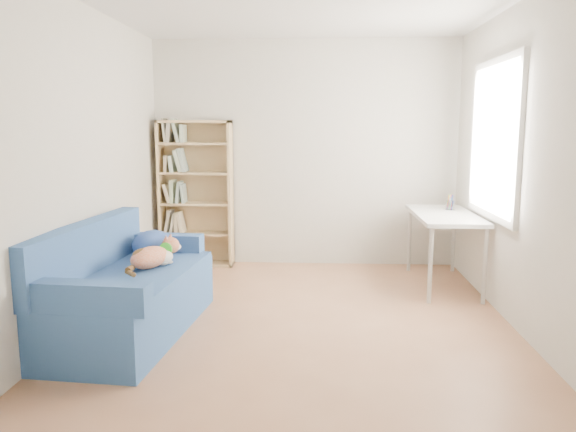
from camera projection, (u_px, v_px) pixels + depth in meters
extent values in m
plane|color=#996545|center=(298.00, 320.00, 4.73)|extent=(4.00, 4.00, 0.00)
cube|color=silver|center=(305.00, 154.00, 6.50)|extent=(3.50, 0.04, 2.60)
cube|color=silver|center=(284.00, 196.00, 2.56)|extent=(3.50, 0.04, 2.60)
cube|color=silver|center=(87.00, 165.00, 4.62)|extent=(0.04, 4.00, 2.60)
cube|color=silver|center=(520.00, 166.00, 4.44)|extent=(0.04, 4.00, 2.60)
cube|color=white|center=(497.00, 139.00, 5.00)|extent=(0.01, 1.20, 1.30)
cube|color=navy|center=(130.00, 306.00, 4.40)|extent=(0.99, 1.84, 0.44)
cube|color=navy|center=(85.00, 251.00, 4.35)|extent=(0.31, 1.78, 0.43)
cube|color=navy|center=(158.00, 244.00, 5.15)|extent=(0.85, 0.23, 0.20)
cube|color=navy|center=(86.00, 297.00, 3.56)|extent=(0.85, 0.23, 0.20)
cube|color=navy|center=(131.00, 276.00, 4.37)|extent=(0.96, 1.70, 0.05)
ellipsoid|color=#2D4B92|center=(153.00, 245.00, 4.94)|extent=(0.35, 0.39, 0.27)
ellipsoid|color=#B23714|center=(150.00, 257.00, 4.50)|extent=(0.33, 0.46, 0.17)
ellipsoid|color=silver|center=(161.00, 257.00, 4.62)|extent=(0.18, 0.21, 0.10)
ellipsoid|color=#331F0D|center=(144.00, 254.00, 4.45)|extent=(0.19, 0.24, 0.08)
sphere|color=#B23714|center=(162.00, 245.00, 4.79)|extent=(0.15, 0.15, 0.15)
cone|color=#B23714|center=(161.00, 236.00, 4.82)|extent=(0.07, 0.07, 0.07)
cone|color=#B23714|center=(158.00, 238.00, 4.75)|extent=(0.07, 0.08, 0.07)
cylinder|color=green|center=(159.00, 249.00, 4.72)|extent=(0.12, 0.07, 0.12)
cylinder|color=#331F0D|center=(138.00, 269.00, 4.28)|extent=(0.06, 0.17, 0.06)
cube|color=tan|center=(161.00, 194.00, 6.51)|extent=(0.03, 0.26, 1.68)
cube|color=tan|center=(231.00, 194.00, 6.47)|extent=(0.03, 0.26, 1.68)
cube|color=tan|center=(194.00, 122.00, 6.36)|extent=(0.84, 0.26, 0.03)
cube|color=tan|center=(198.00, 263.00, 6.62)|extent=(0.84, 0.26, 0.03)
cube|color=tan|center=(198.00, 193.00, 6.61)|extent=(0.84, 0.02, 1.68)
cube|color=silver|center=(445.00, 215.00, 5.64)|extent=(0.59, 1.29, 0.04)
cylinder|color=silver|center=(454.00, 240.00, 6.27)|extent=(0.04, 0.04, 0.71)
cylinder|color=silver|center=(485.00, 266.00, 5.10)|extent=(0.04, 0.04, 0.71)
cylinder|color=silver|center=(409.00, 240.00, 6.30)|extent=(0.04, 0.04, 0.71)
cylinder|color=silver|center=(430.00, 266.00, 5.13)|extent=(0.04, 0.04, 0.71)
cylinder|color=white|center=(450.00, 205.00, 5.87)|extent=(0.09, 0.09, 0.10)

